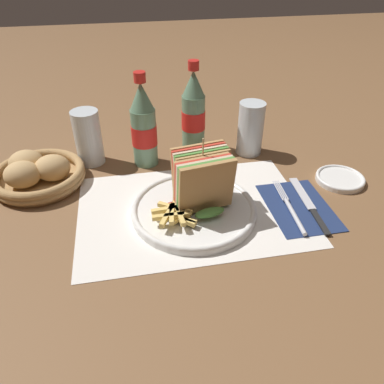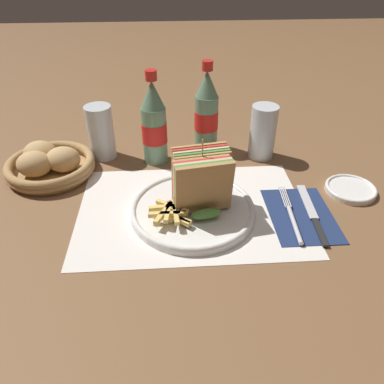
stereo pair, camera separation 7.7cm
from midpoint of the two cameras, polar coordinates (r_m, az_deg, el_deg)
ground_plane at (r=0.77m, az=-4.30°, el=-3.91°), size 4.00×4.00×0.00m
placemat at (r=0.79m, az=-2.75°, el=-2.76°), size 0.47×0.33×0.00m
plate_main at (r=0.77m, az=-2.58°, el=-2.75°), size 0.26×0.26×0.02m
club_sandwich at (r=0.74m, az=-1.34°, el=1.66°), size 0.12×0.12×0.15m
fries_pile at (r=0.73m, az=-5.43°, el=-3.26°), size 0.09×0.10×0.02m
ketchup_blob at (r=0.76m, az=-5.87°, el=-2.29°), size 0.03×0.03×0.01m
napkin at (r=0.81m, az=13.35°, el=-2.26°), size 0.13×0.19×0.00m
fork at (r=0.79m, az=12.30°, el=-2.88°), size 0.02×0.19×0.01m
knife at (r=0.82m, az=14.90°, el=-1.95°), size 0.03×0.20×0.00m
coke_bottle_near at (r=0.92m, az=-9.82°, el=9.69°), size 0.06×0.06×0.23m
coke_bottle_far at (r=0.98m, az=-2.08°, el=12.00°), size 0.06×0.06×0.23m
glass_near at (r=0.97m, az=6.61°, el=9.02°), size 0.07×0.07×0.14m
glass_far at (r=0.96m, az=-17.79°, el=7.84°), size 0.07×0.07×0.14m
bread_basket at (r=0.94m, az=-24.72°, el=2.48°), size 0.21×0.21×0.07m
side_saucer at (r=0.92m, az=19.46°, el=1.87°), size 0.11×0.11×0.01m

